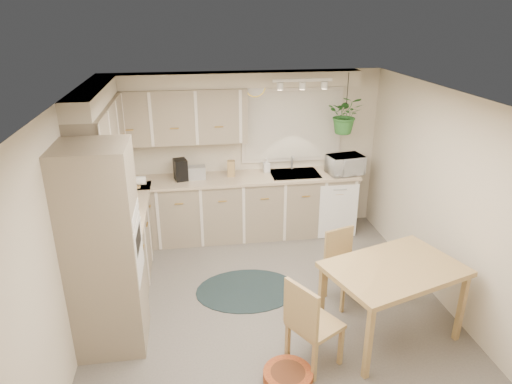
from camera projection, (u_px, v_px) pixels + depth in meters
floor at (269, 304)px, 5.31m from camera, size 4.20×4.20×0.00m
ceiling at (271, 97)px, 4.42m from camera, size 4.20×4.20×0.00m
wall_back at (245, 153)px, 6.79m from camera, size 4.00×0.04×2.40m
wall_front at (328, 342)px, 2.94m from camera, size 4.00×0.04×2.40m
wall_left at (75, 222)px, 4.59m from camera, size 0.04×4.20×2.40m
wall_right at (444, 199)px, 5.14m from camera, size 0.04×4.20×2.40m
base_cab_left at (124, 245)px, 5.71m from camera, size 0.60×1.85×0.90m
base_cab_back at (235, 208)px, 6.77m from camera, size 3.60×0.60×0.90m
counter_left at (120, 211)px, 5.54m from camera, size 0.64×1.89×0.04m
counter_back at (234, 178)px, 6.58m from camera, size 3.64×0.64×0.04m
oven_stack at (104, 251)px, 4.34m from camera, size 0.65×0.65×2.10m
wall_oven_face at (138, 249)px, 4.39m from camera, size 0.02×0.56×0.58m
upper_cab_left at (101, 136)px, 5.29m from camera, size 0.35×2.00×0.75m
upper_cab_back at (174, 116)px, 6.26m from camera, size 2.00×0.35×0.75m
soffit_left at (93, 95)px, 5.11m from camera, size 0.30×2.00×0.20m
soffit_back at (231, 80)px, 6.21m from camera, size 3.60×0.30×0.20m
cooktop at (114, 230)px, 5.00m from camera, size 0.52×0.58×0.02m
range_hood at (107, 191)px, 4.83m from camera, size 0.40×0.60×0.14m
window_blinds at (292, 126)px, 6.71m from camera, size 1.40×0.02×1.00m
window_frame at (292, 125)px, 6.72m from camera, size 1.50×0.02×1.10m
sink at (295, 176)px, 6.72m from camera, size 0.70×0.48×0.10m
dishwasher_front at (338, 212)px, 6.70m from camera, size 0.58×0.02×0.83m
track_light_bar at (303, 80)px, 5.96m from camera, size 0.80×0.04×0.04m
wall_clock at (255, 87)px, 6.42m from camera, size 0.30×0.03×0.30m
dining_table at (390, 301)px, 4.67m from camera, size 1.51×1.23×0.82m
chair_left at (315, 322)px, 4.27m from camera, size 0.60×0.60×0.94m
chair_back at (347, 269)px, 5.23m from camera, size 0.51×0.51×0.86m
braided_rug at (247, 290)px, 5.57m from camera, size 1.26×0.96×0.01m
pet_bed at (288, 376)px, 4.19m from camera, size 0.60×0.60×0.11m
microwave at (345, 163)px, 6.66m from camera, size 0.55×0.36×0.34m
soap_bottle at (266, 169)px, 6.77m from camera, size 0.12×0.22×0.10m
hanging_plant at (345, 119)px, 6.41m from camera, size 0.64×0.67×0.42m
coffee_maker at (181, 170)px, 6.42m from camera, size 0.21×0.24×0.30m
toaster at (195, 173)px, 6.49m from camera, size 0.30×0.17×0.18m
knife_block at (231, 168)px, 6.58m from camera, size 0.12×0.12×0.23m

